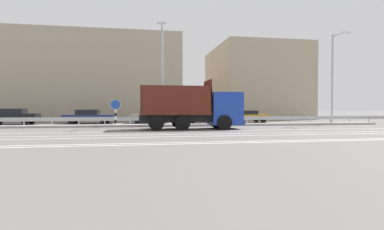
{
  "coord_description": "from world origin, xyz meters",
  "views": [
    {
      "loc": [
        -5.46,
        -22.2,
        1.51
      ],
      "look_at": [
        -1.39,
        1.04,
        0.99
      ],
      "focal_mm": 28.0,
      "sensor_mm": 36.0,
      "label": 1
    }
  ],
  "objects": [
    {
      "name": "parked_car_3",
      "position": [
        -4.48,
        8.52,
        0.69
      ],
      "size": [
        3.96,
        2.14,
        1.31
      ],
      "rotation": [
        0.0,
        0.0,
        -1.61
      ],
      "color": "gray",
      "rests_on": "ground_plane"
    },
    {
      "name": "parked_car_4",
      "position": [
        1.08,
        8.08,
        0.71
      ],
      "size": [
        4.16,
        2.02,
        1.41
      ],
      "rotation": [
        0.0,
        0.0,
        -1.64
      ],
      "color": "navy",
      "rests_on": "ground_plane"
    },
    {
      "name": "background_building_1",
      "position": [
        11.73,
        21.15,
        5.27
      ],
      "size": [
        12.12,
        14.47,
        10.54
      ],
      "primitive_type": "cube",
      "color": "tan",
      "rests_on": "ground_plane"
    },
    {
      "name": "lane_strip_1",
      "position": [
        -1.85,
        -5.01,
        0.0
      ],
      "size": [
        59.06,
        0.16,
        0.01
      ],
      "primitive_type": "cube",
      "color": "silver",
      "rests_on": "ground_plane"
    },
    {
      "name": "median_island",
      "position": [
        0.0,
        2.85,
        0.09
      ],
      "size": [
        32.49,
        1.1,
        0.18
      ],
      "primitive_type": "cube",
      "color": "gray",
      "rests_on": "ground_plane"
    },
    {
      "name": "street_lamp_1",
      "position": [
        -3.61,
        2.77,
        4.62
      ],
      "size": [
        0.71,
        2.52,
        8.23
      ],
      "color": "#ADADB2",
      "rests_on": "ground_plane"
    },
    {
      "name": "lane_strip_2",
      "position": [
        -1.85,
        -6.39,
        0.0
      ],
      "size": [
        59.06,
        0.16,
        0.01
      ],
      "primitive_type": "cube",
      "color": "silver",
      "rests_on": "ground_plane"
    },
    {
      "name": "lane_strip_0",
      "position": [
        -1.85,
        -2.57,
        0.0
      ],
      "size": [
        59.06,
        0.16,
        0.01
      ],
      "primitive_type": "cube",
      "color": "silver",
      "rests_on": "ground_plane"
    },
    {
      "name": "parked_car_5",
      "position": [
        5.91,
        8.05,
        0.67
      ],
      "size": [
        4.31,
        2.09,
        1.28
      ],
      "rotation": [
        0.0,
        0.0,
        -1.51
      ],
      "color": "#B27A14",
      "rests_on": "ground_plane"
    },
    {
      "name": "ground_plane",
      "position": [
        0.0,
        0.0,
        0.0
      ],
      "size": [
        320.0,
        320.0,
        0.0
      ],
      "primitive_type": "plane",
      "color": "#605E5B"
    },
    {
      "name": "background_building_0",
      "position": [
        -10.55,
        18.8,
        5.32
      ],
      "size": [
        20.24,
        11.55,
        10.64
      ],
      "primitive_type": "cube",
      "color": "tan",
      "rests_on": "ground_plane"
    },
    {
      "name": "median_road_sign",
      "position": [
        -7.41,
        2.85,
        1.22
      ],
      "size": [
        0.83,
        0.16,
        2.25
      ],
      "color": "white",
      "rests_on": "ground_plane"
    },
    {
      "name": "parked_car_1",
      "position": [
        -17.18,
        8.17,
        0.76
      ],
      "size": [
        4.58,
        1.81,
        1.48
      ],
      "rotation": [
        0.0,
        0.0,
        1.56
      ],
      "color": "black",
      "rests_on": "ground_plane"
    },
    {
      "name": "parked_car_2",
      "position": [
        -10.39,
        8.63,
        0.71
      ],
      "size": [
        5.01,
        2.13,
        1.39
      ],
      "rotation": [
        0.0,
        0.0,
        -1.64
      ],
      "color": "navy",
      "rests_on": "ground_plane"
    },
    {
      "name": "church_tower",
      "position": [
        -1.26,
        29.5,
        5.61
      ],
      "size": [
        3.6,
        3.6,
        12.39
      ],
      "color": "silver",
      "rests_on": "ground_plane"
    },
    {
      "name": "lane_strip_3",
      "position": [
        -1.85,
        -9.69,
        0.0
      ],
      "size": [
        59.06,
        0.16,
        0.01
      ],
      "primitive_type": "cube",
      "color": "silver",
      "rests_on": "ground_plane"
    },
    {
      "name": "median_guardrail",
      "position": [
        0.0,
        3.72,
        0.57
      ],
      "size": [
        59.06,
        0.09,
        0.78
      ],
      "color": "#9EA0A5",
      "rests_on": "ground_plane"
    },
    {
      "name": "street_lamp_2",
      "position": [
        12.18,
        2.8,
        4.62
      ],
      "size": [
        0.71,
        1.92,
        8.35
      ],
      "color": "#ADADB2",
      "rests_on": "ground_plane"
    },
    {
      "name": "lane_strip_4",
      "position": [
        -1.85,
        -9.14,
        0.0
      ],
      "size": [
        59.06,
        0.16,
        0.01
      ],
      "primitive_type": "cube",
      "color": "silver",
      "rests_on": "ground_plane"
    },
    {
      "name": "dump_truck",
      "position": [
        -0.81,
        -0.77,
        1.35
      ],
      "size": [
        7.44,
        2.69,
        3.55
      ],
      "rotation": [
        0.0,
        0.0,
        -1.57
      ],
      "color": "#19389E",
      "rests_on": "ground_plane"
    }
  ]
}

